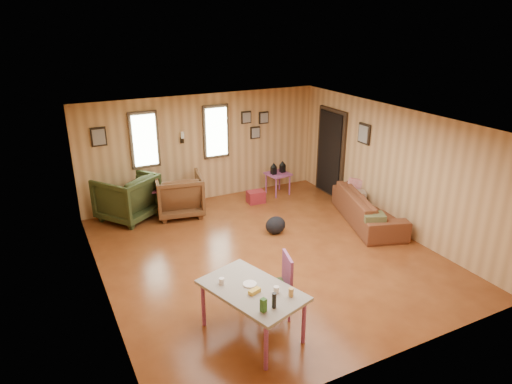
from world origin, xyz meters
TOP-DOWN VIEW (x-y plane):
  - room at (0.17, 0.27)m, footprint 5.54×6.04m
  - sofa at (2.50, 0.27)m, footprint 1.28×2.25m
  - recliner_brown at (-0.81, 2.39)m, footprint 1.10×1.06m
  - recliner_green at (-1.83, 2.66)m, footprint 1.38×1.36m
  - end_table at (-1.42, 2.67)m, footprint 0.65×0.61m
  - side_table at (1.64, 2.49)m, footprint 0.56×0.56m
  - cooler at (0.92, 2.23)m, footprint 0.40×0.30m
  - backpack at (0.55, 0.66)m, footprint 0.49×0.44m
  - sofa_pillows at (2.31, 0.19)m, footprint 1.01×1.68m
  - dining_table at (-1.18, -1.84)m, footprint 1.19×1.55m
  - dining_chair at (-0.66, -1.63)m, footprint 0.51×0.51m

SIDE VIEW (x-z plane):
  - cooler at x=0.92m, z-range 0.00..0.27m
  - backpack at x=0.55m, z-range 0.00..0.35m
  - end_table at x=-1.42m, z-range 0.04..0.78m
  - sofa at x=2.50m, z-range 0.00..0.84m
  - recliner_brown at x=-0.81m, z-range 0.00..0.98m
  - sofa_pillows at x=2.31m, z-range 0.33..0.67m
  - recliner_green at x=-1.83m, z-range 0.00..1.04m
  - dining_chair at x=-0.66m, z-range 0.06..1.00m
  - side_table at x=1.64m, z-range 0.14..0.94m
  - dining_table at x=-1.18m, z-range 0.19..1.08m
  - room at x=0.17m, z-range -0.02..2.43m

